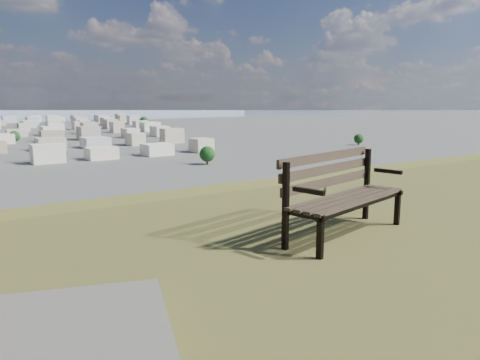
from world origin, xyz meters
TOP-DOWN VIEW (x-y plane):
  - park_bench at (0.89, 1.45)m, footprint 1.70×0.88m
  - grass_tufts at (-0.13, -0.44)m, footprint 12.49×7.38m

SIDE VIEW (x-z plane):
  - grass_tufts at x=-0.13m, z-range 24.97..25.25m
  - park_bench at x=0.89m, z-range 25.06..25.91m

